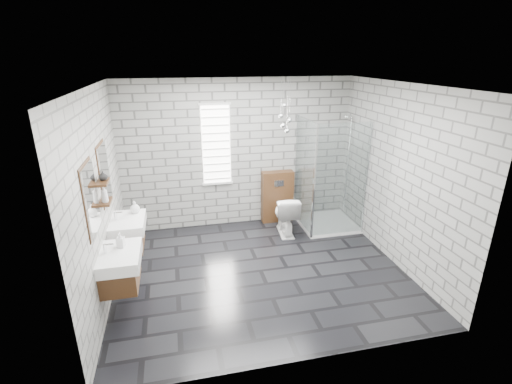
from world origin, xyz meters
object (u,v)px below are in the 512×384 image
object	(u,v)px
vanity_right	(125,225)
cistern_panel	(277,196)
toilet	(285,214)
shower_enclosure	(325,203)
vanity_left	(117,259)

from	to	relation	value
vanity_right	cistern_panel	size ratio (longest dim) A/B	1.57
toilet	cistern_panel	bearing A→B (deg)	-84.59
cistern_panel	shower_enclosure	bearing A→B (deg)	-33.80
vanity_left	toilet	bearing A→B (deg)	32.53
cistern_panel	toilet	xyz separation A→B (m)	(0.00, -0.55, -0.14)
vanity_right	toilet	world-z (taller)	vanity_right
toilet	vanity_right	bearing A→B (deg)	20.63
vanity_left	cistern_panel	bearing A→B (deg)	40.25
cistern_panel	vanity_right	bearing A→B (deg)	-154.32
cistern_panel	vanity_left	bearing A→B (deg)	-139.75
vanity_left	vanity_right	xyz separation A→B (m)	(0.00, 0.96, 0.00)
vanity_right	shower_enclosure	world-z (taller)	shower_enclosure
shower_enclosure	toilet	size ratio (longest dim) A/B	2.80
vanity_left	shower_enclosure	world-z (taller)	shower_enclosure
vanity_left	vanity_right	size ratio (longest dim) A/B	1.00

